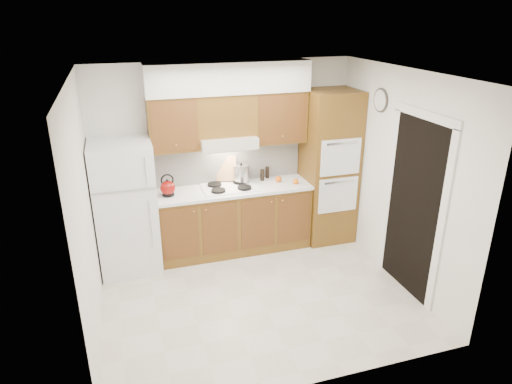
% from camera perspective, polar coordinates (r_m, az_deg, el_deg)
% --- Properties ---
extents(floor, '(3.60, 3.60, 0.00)m').
position_cam_1_polar(floor, '(5.65, 0.21, -12.69)').
color(floor, beige).
rests_on(floor, ground).
extents(ceiling, '(3.60, 3.60, 0.00)m').
position_cam_1_polar(ceiling, '(4.70, 0.25, 14.49)').
color(ceiling, white).
rests_on(ceiling, wall_back).
extents(wall_back, '(3.60, 0.02, 2.60)m').
position_cam_1_polar(wall_back, '(6.39, -3.84, 4.46)').
color(wall_back, white).
rests_on(wall_back, floor).
extents(wall_left, '(0.02, 3.00, 2.60)m').
position_cam_1_polar(wall_left, '(4.84, -20.55, -2.74)').
color(wall_left, white).
rests_on(wall_left, floor).
extents(wall_right, '(0.02, 3.00, 2.60)m').
position_cam_1_polar(wall_right, '(5.79, 17.46, 1.64)').
color(wall_right, white).
rests_on(wall_right, floor).
extents(fridge, '(0.75, 0.72, 1.72)m').
position_cam_1_polar(fridge, '(6.05, -15.95, -1.83)').
color(fridge, white).
rests_on(fridge, floor).
extents(base_cabinets, '(2.11, 0.60, 0.90)m').
position_cam_1_polar(base_cabinets, '(6.43, -2.80, -3.53)').
color(base_cabinets, brown).
rests_on(base_cabinets, floor).
extents(countertop, '(2.13, 0.62, 0.04)m').
position_cam_1_polar(countertop, '(6.24, -2.85, 0.34)').
color(countertop, white).
rests_on(countertop, base_cabinets).
extents(backsplash, '(2.11, 0.03, 0.56)m').
position_cam_1_polar(backsplash, '(6.41, -3.57, 3.76)').
color(backsplash, white).
rests_on(backsplash, countertop).
extents(oven_cabinet, '(0.70, 0.65, 2.20)m').
position_cam_1_polar(oven_cabinet, '(6.63, 9.07, 3.07)').
color(oven_cabinet, brown).
rests_on(oven_cabinet, floor).
extents(upper_cab_left, '(0.63, 0.33, 0.70)m').
position_cam_1_polar(upper_cab_left, '(5.97, -10.34, 8.39)').
color(upper_cab_left, brown).
rests_on(upper_cab_left, wall_back).
extents(upper_cab_right, '(0.73, 0.33, 0.70)m').
position_cam_1_polar(upper_cab_right, '(6.30, 2.81, 9.40)').
color(upper_cab_right, brown).
rests_on(upper_cab_right, wall_back).
extents(range_hood, '(0.75, 0.45, 0.15)m').
position_cam_1_polar(range_hood, '(6.10, -3.63, 6.31)').
color(range_hood, silver).
rests_on(range_hood, wall_back).
extents(upper_cab_over_hood, '(0.75, 0.33, 0.55)m').
position_cam_1_polar(upper_cab_over_hood, '(6.07, -3.85, 9.64)').
color(upper_cab_over_hood, brown).
rests_on(upper_cab_over_hood, range_hood).
extents(soffit, '(2.13, 0.36, 0.40)m').
position_cam_1_polar(soffit, '(5.99, -3.45, 14.09)').
color(soffit, silver).
rests_on(soffit, wall_back).
extents(cooktop, '(0.74, 0.50, 0.01)m').
position_cam_1_polar(cooktop, '(6.24, -3.35, 0.58)').
color(cooktop, white).
rests_on(cooktop, countertop).
extents(doorway, '(0.02, 0.90, 2.10)m').
position_cam_1_polar(doorway, '(5.61, 19.05, -1.96)').
color(doorway, black).
rests_on(doorway, floor).
extents(wall_clock, '(0.02, 0.30, 0.30)m').
position_cam_1_polar(wall_clock, '(6.01, 15.32, 11.00)').
color(wall_clock, '#3F3833').
rests_on(wall_clock, wall_right).
extents(kettle, '(0.26, 0.26, 0.20)m').
position_cam_1_polar(kettle, '(6.03, -10.97, 0.49)').
color(kettle, maroon).
rests_on(kettle, countertop).
extents(cutting_board, '(0.28, 0.18, 0.35)m').
position_cam_1_polar(cutting_board, '(6.39, -3.73, 2.96)').
color(cutting_board, tan).
rests_on(cutting_board, countertop).
extents(stock_pot, '(0.22, 0.22, 0.23)m').
position_cam_1_polar(stock_pot, '(6.36, -1.86, 2.37)').
color(stock_pot, '#B1B1B6').
rests_on(stock_pot, cooktop).
extents(condiment_a, '(0.07, 0.07, 0.20)m').
position_cam_1_polar(condiment_a, '(6.50, -1.20, 2.39)').
color(condiment_a, black).
rests_on(condiment_a, countertop).
extents(condiment_b, '(0.07, 0.07, 0.17)m').
position_cam_1_polar(condiment_b, '(6.58, 1.42, 2.47)').
color(condiment_b, black).
rests_on(condiment_b, countertop).
extents(condiment_c, '(0.07, 0.07, 0.16)m').
position_cam_1_polar(condiment_c, '(6.47, 0.79, 2.14)').
color(condiment_c, black).
rests_on(condiment_c, countertop).
extents(orange_near, '(0.08, 0.08, 0.08)m').
position_cam_1_polar(orange_near, '(6.37, 4.99, 1.33)').
color(orange_near, orange).
rests_on(orange_near, countertop).
extents(orange_far, '(0.09, 0.09, 0.09)m').
position_cam_1_polar(orange_far, '(6.44, 2.83, 1.64)').
color(orange_far, orange).
rests_on(orange_far, countertop).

